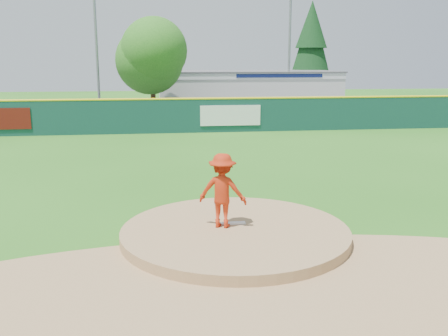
{
  "coord_description": "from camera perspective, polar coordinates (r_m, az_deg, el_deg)",
  "views": [
    {
      "loc": [
        -1.81,
        -11.31,
        4.21
      ],
      "look_at": [
        0.0,
        2.0,
        1.3
      ],
      "focal_mm": 40.0,
      "sensor_mm": 36.0,
      "label": 1
    }
  ],
  "objects": [
    {
      "name": "ground",
      "position": [
        12.2,
        1.27,
        -7.96
      ],
      "size": [
        120.0,
        120.0,
        0.0
      ],
      "primitive_type": "plane",
      "color": "#286B19",
      "rests_on": "ground"
    },
    {
      "name": "pitchers_mound",
      "position": [
        12.2,
        1.27,
        -7.96
      ],
      "size": [
        5.5,
        5.5,
        0.5
      ],
      "primitive_type": "cylinder",
      "color": "#9E774C",
      "rests_on": "ground"
    },
    {
      "name": "pitching_rubber",
      "position": [
        12.39,
        1.06,
        -6.32
      ],
      "size": [
        0.6,
        0.15,
        0.04
      ],
      "primitive_type": "cube",
      "color": "white",
      "rests_on": "pitchers_mound"
    },
    {
      "name": "infield_dirt_arc",
      "position": [
        9.49,
        4.19,
        -14.12
      ],
      "size": [
        15.4,
        15.4,
        0.01
      ],
      "primitive_type": "cylinder",
      "color": "#9E774C",
      "rests_on": "ground"
    },
    {
      "name": "parking_lot",
      "position": [
        38.58,
        -5.02,
        5.93
      ],
      "size": [
        44.0,
        16.0,
        0.02
      ],
      "primitive_type": "cube",
      "color": "#38383A",
      "rests_on": "ground"
    },
    {
      "name": "pitcher",
      "position": [
        11.96,
        -0.18,
        -2.59
      ],
      "size": [
        1.33,
        1.03,
        1.8
      ],
      "primitive_type": "imported",
      "rotation": [
        0.0,
        0.0,
        2.79
      ],
      "color": "#B92A0F",
      "rests_on": "pitchers_mound"
    },
    {
      "name": "van",
      "position": [
        34.49,
        1.34,
        6.28
      ],
      "size": [
        4.48,
        2.09,
        1.24
      ],
      "primitive_type": "imported",
      "rotation": [
        0.0,
        0.0,
        1.58
      ],
      "color": "silver",
      "rests_on": "parking_lot"
    },
    {
      "name": "pool_building_grp",
      "position": [
        44.08,
        2.52,
        8.9
      ],
      "size": [
        15.2,
        8.2,
        3.31
      ],
      "color": "silver",
      "rests_on": "ground"
    },
    {
      "name": "fence_banners",
      "position": [
        29.49,
        -12.09,
        5.71
      ],
      "size": [
        16.79,
        0.04,
        1.2
      ],
      "color": "#60140D",
      "rests_on": "ground"
    },
    {
      "name": "outfield_fence",
      "position": [
        29.53,
        -4.2,
        6.13
      ],
      "size": [
        40.0,
        0.14,
        2.07
      ],
      "color": "#123C36",
      "rests_on": "ground"
    },
    {
      "name": "deciduous_tree",
      "position": [
        36.31,
        -8.23,
        12.65
      ],
      "size": [
        5.6,
        5.6,
        7.36
      ],
      "color": "#382314",
      "rests_on": "ground"
    },
    {
      "name": "conifer_tree",
      "position": [
        49.59,
        9.93,
        13.59
      ],
      "size": [
        4.4,
        4.4,
        9.5
      ],
      "color": "#382314",
      "rests_on": "ground"
    },
    {
      "name": "light_pole_left",
      "position": [
        38.58,
        -14.43,
        14.59
      ],
      "size": [
        1.75,
        0.25,
        11.0
      ],
      "color": "gray",
      "rests_on": "ground"
    },
    {
      "name": "light_pole_right",
      "position": [
        41.75,
        7.5,
        13.95
      ],
      "size": [
        1.75,
        0.25,
        10.0
      ],
      "color": "gray",
      "rests_on": "ground"
    }
  ]
}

